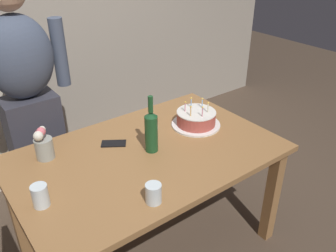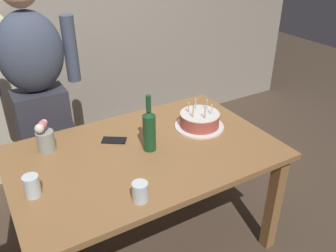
{
  "view_description": "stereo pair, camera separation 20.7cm",
  "coord_description": "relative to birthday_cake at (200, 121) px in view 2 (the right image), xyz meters",
  "views": [
    {
      "loc": [
        -0.92,
        -1.42,
        1.85
      ],
      "look_at": [
        0.17,
        0.03,
        0.84
      ],
      "focal_mm": 37.82,
      "sensor_mm": 36.0,
      "label": 1
    },
    {
      "loc": [
        -0.75,
        -1.53,
        1.85
      ],
      "look_at": [
        0.17,
        0.03,
        0.84
      ],
      "focal_mm": 37.82,
      "sensor_mm": 36.0,
      "label": 2
    }
  ],
  "objects": [
    {
      "name": "water_glass_near",
      "position": [
        -1.06,
        -0.15,
        0.01
      ],
      "size": [
        0.08,
        0.08,
        0.11
      ],
      "primitive_type": "cylinder",
      "color": "silver",
      "rests_on": "dining_table"
    },
    {
      "name": "person_man_bearded",
      "position": [
        -0.83,
        0.68,
        0.09
      ],
      "size": [
        0.61,
        0.27,
        1.66
      ],
      "rotation": [
        0.0,
        0.0,
        3.14
      ],
      "color": "#33333D",
      "rests_on": "ground_plane"
    },
    {
      "name": "water_glass_far",
      "position": [
        -0.64,
        -0.44,
        0.0
      ],
      "size": [
        0.08,
        0.08,
        0.1
      ],
      "primitive_type": "cylinder",
      "color": "silver",
      "rests_on": "dining_table"
    },
    {
      "name": "cell_phone",
      "position": [
        -0.54,
        0.12,
        -0.04
      ],
      "size": [
        0.16,
        0.14,
        0.01
      ],
      "primitive_type": "cube",
      "rotation": [
        0.0,
        0.0,
        -0.6
      ],
      "color": "black",
      "rests_on": "dining_table"
    },
    {
      "name": "birthday_cake",
      "position": [
        0.0,
        0.0,
        0.0
      ],
      "size": [
        0.31,
        0.31,
        0.17
      ],
      "color": "white",
      "rests_on": "dining_table"
    },
    {
      "name": "wine_bottle",
      "position": [
        -0.4,
        -0.07,
        0.08
      ],
      "size": [
        0.07,
        0.07,
        0.34
      ],
      "color": "#194723",
      "rests_on": "dining_table"
    },
    {
      "name": "back_wall",
      "position": [
        -0.43,
        1.48,
        0.51
      ],
      "size": [
        5.2,
        0.1,
        2.6
      ],
      "primitive_type": "cube",
      "color": "#9E9384",
      "rests_on": "ground_plane"
    },
    {
      "name": "flower_vase",
      "position": [
        -0.91,
        0.22,
        0.04
      ],
      "size": [
        0.1,
        0.1,
        0.19
      ],
      "color": "#999E93",
      "rests_on": "dining_table"
    },
    {
      "name": "dining_table",
      "position": [
        -0.43,
        -0.07,
        -0.14
      ],
      "size": [
        1.5,
        0.96,
        0.74
      ],
      "color": "olive",
      "rests_on": "ground_plane"
    },
    {
      "name": "ground_plane",
      "position": [
        -0.43,
        -0.07,
        -0.79
      ],
      "size": [
        10.0,
        10.0,
        0.0
      ],
      "primitive_type": "plane",
      "color": "#47382B"
    }
  ]
}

